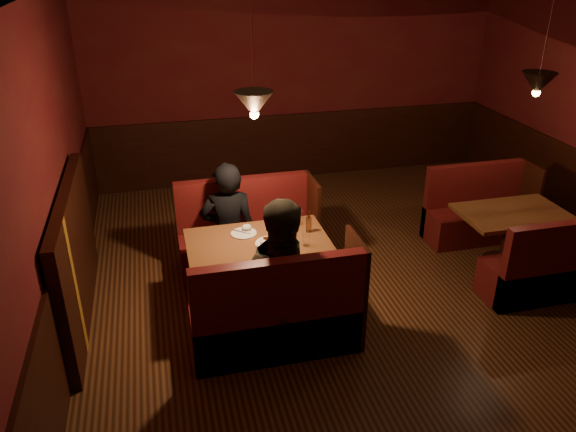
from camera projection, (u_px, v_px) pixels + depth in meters
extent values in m
cube|color=#321B0F|center=(379.00, 297.00, 5.80)|extent=(6.00, 7.00, 0.01)
cube|color=#4E0A11|center=(295.00, 83.00, 8.24)|extent=(6.00, 0.01, 2.90)
cube|color=#4E0A11|center=(44.00, 196.00, 4.52)|extent=(0.01, 7.00, 2.90)
cube|color=black|center=(295.00, 146.00, 8.63)|extent=(6.00, 0.04, 1.00)
cube|color=black|center=(67.00, 295.00, 4.94)|extent=(0.04, 7.00, 1.00)
cube|color=black|center=(76.00, 257.00, 5.24)|extent=(0.10, 2.20, 1.30)
cube|color=#AF7820|center=(76.00, 288.00, 4.77)|extent=(0.01, 0.12, 1.30)
cylinder|color=#333333|center=(253.00, 56.00, 4.63)|extent=(0.01, 0.01, 0.80)
cone|color=black|center=(254.00, 104.00, 4.80)|extent=(0.34, 0.34, 0.22)
sphere|color=#FFBF72|center=(254.00, 114.00, 4.84)|extent=(0.08, 0.08, 0.08)
cylinder|color=#333333|center=(546.00, 41.00, 5.34)|extent=(0.01, 0.01, 0.80)
cone|color=black|center=(538.00, 84.00, 5.52)|extent=(0.34, 0.34, 0.22)
sphere|color=#FFBF72|center=(536.00, 93.00, 5.56)|extent=(0.08, 0.08, 0.08)
cube|color=brown|center=(258.00, 242.00, 5.39)|extent=(1.36, 0.82, 0.05)
cylinder|color=black|center=(259.00, 275.00, 5.54)|extent=(0.14, 0.14, 0.68)
cylinder|color=black|center=(259.00, 302.00, 5.68)|extent=(0.54, 0.54, 0.04)
cylinder|color=silver|center=(270.00, 244.00, 5.28)|extent=(0.27, 0.27, 0.02)
cube|color=black|center=(268.00, 240.00, 5.31)|extent=(0.09, 0.08, 0.03)
ellipsoid|color=silver|center=(264.00, 243.00, 5.24)|extent=(0.07, 0.07, 0.05)
cube|color=tan|center=(275.00, 244.00, 5.23)|extent=(0.08, 0.07, 0.03)
cylinder|color=silver|center=(261.00, 248.00, 5.20)|extent=(0.07, 0.11, 0.01)
cylinder|color=silver|center=(244.00, 233.00, 5.49)|extent=(0.25, 0.25, 0.01)
ellipsoid|color=beige|center=(247.00, 227.00, 5.53)|extent=(0.10, 0.10, 0.05)
cube|color=silver|center=(241.00, 232.00, 5.49)|extent=(0.16, 0.13, 0.00)
cylinder|color=white|center=(286.00, 234.00, 5.41)|extent=(0.05, 0.05, 0.08)
cylinder|color=white|center=(300.00, 217.00, 5.66)|extent=(0.07, 0.07, 0.15)
cylinder|color=white|center=(306.00, 239.00, 5.25)|extent=(0.07, 0.07, 0.15)
cylinder|color=#47230F|center=(309.00, 224.00, 5.51)|extent=(0.06, 0.06, 0.16)
cylinder|color=#47230F|center=(309.00, 214.00, 5.46)|extent=(0.03, 0.03, 0.07)
ellipsoid|color=white|center=(295.00, 242.00, 5.30)|extent=(0.10, 0.09, 0.04)
cube|color=#461410|center=(247.00, 252.00, 6.21)|extent=(1.45, 0.53, 0.44)
cube|color=#461410|center=(242.00, 220.00, 6.27)|extent=(1.45, 0.12, 1.02)
cube|color=black|center=(312.00, 221.00, 6.25)|extent=(0.04, 0.53, 1.02)
cube|color=#461410|center=(274.00, 327.00, 4.98)|extent=(1.45, 0.53, 0.44)
cube|color=#461410|center=(279.00, 313.00, 4.67)|extent=(1.45, 0.12, 1.02)
cube|color=black|center=(355.00, 288.00, 5.02)|extent=(0.04, 0.53, 1.02)
cube|color=brown|center=(513.00, 213.00, 6.13)|extent=(1.16, 0.74, 0.04)
cylinder|color=black|center=(508.00, 240.00, 6.28)|extent=(0.12, 0.12, 0.61)
cylinder|color=black|center=(503.00, 262.00, 6.40)|extent=(0.49, 0.49, 0.03)
cube|color=#461410|center=(476.00, 224.00, 6.88)|extent=(1.25, 0.48, 0.39)
cube|color=#461410|center=(471.00, 198.00, 6.93)|extent=(1.25, 0.10, 0.92)
cube|color=black|center=(526.00, 199.00, 6.90)|extent=(0.03, 0.48, 0.92)
cube|color=#461410|center=(542.00, 277.00, 5.77)|extent=(1.25, 0.48, 0.39)
cube|color=#461410|center=(559.00, 264.00, 5.49)|extent=(1.25, 0.10, 0.92)
imported|color=black|center=(227.00, 205.00, 5.88)|extent=(0.63, 0.45, 1.64)
imported|color=black|center=(288.00, 258.00, 4.77)|extent=(0.90, 0.73, 1.74)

